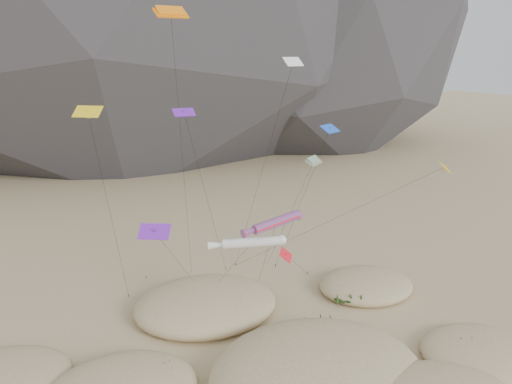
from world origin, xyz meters
TOP-DOWN VIEW (x-y plane):
  - dunes at (-1.02, 2.99)m, footprint 51.34×37.44m
  - dune_grass at (-0.78, 4.12)m, footprint 41.16×27.22m
  - kite_stakes at (1.17, 24.30)m, footprint 21.24×6.11m
  - rainbow_tube_kite at (3.18, 12.39)m, footprint 6.94×9.96m
  - white_tube_kite at (0.64, 12.63)m, footprint 7.10×9.37m
  - orange_parafoil at (-5.69, 13.41)m, footprint 5.58×14.14m
  - multi_parafoil at (6.86, 11.95)m, footprint 2.45×15.09m
  - delta_kites at (-0.04, 10.98)m, footprint 32.29×22.41m

SIDE VIEW (x-z plane):
  - kite_stakes at x=1.17m, z-range 0.00..0.30m
  - dunes at x=-1.02m, z-range -1.49..3.04m
  - dune_grass at x=-0.78m, z-range 0.06..1.65m
  - white_tube_kite at x=0.64m, z-range 4.01..13.49m
  - rainbow_tube_kite at x=3.18m, z-range 4.84..16.09m
  - multi_parafoil at x=6.86m, z-range 7.74..24.49m
  - delta_kites at x=-0.04m, z-range 4.46..30.07m
  - orange_parafoil at x=-5.69m, z-range 13.99..43.72m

